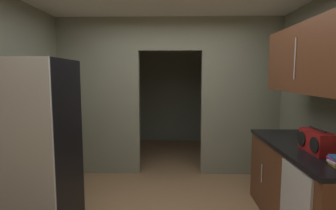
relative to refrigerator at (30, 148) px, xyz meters
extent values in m
cube|color=gray|center=(0.23, 1.80, 0.39)|extent=(1.34, 0.12, 2.59)
cube|color=gray|center=(2.58, 1.80, 0.39)|extent=(1.29, 0.12, 2.59)
cube|color=gray|center=(1.42, 1.80, 1.42)|extent=(1.03, 0.12, 0.53)
cube|color=gray|center=(1.39, 4.12, 0.39)|extent=(3.66, 0.10, 2.59)
cube|color=gray|center=(-0.39, 2.96, 0.39)|extent=(0.10, 2.32, 2.59)
cube|color=gray|center=(3.17, 2.96, 0.39)|extent=(0.10, 2.32, 2.59)
cube|color=black|center=(0.00, 0.02, 0.00)|extent=(0.83, 0.74, 1.82)
cube|color=#B7BABC|center=(0.00, -0.37, 0.00)|extent=(0.83, 0.03, 1.82)
cube|color=brown|center=(2.88, 0.09, -0.47)|extent=(0.65, 1.77, 0.89)
cube|color=black|center=(2.88, 0.09, 0.00)|extent=(0.69, 1.77, 0.04)
cylinder|color=#B7BABC|center=(2.54, -0.30, -0.42)|extent=(0.01, 0.01, 0.22)
cylinder|color=#B7BABC|center=(2.54, 0.48, -0.42)|extent=(0.01, 0.01, 0.22)
cube|color=brown|center=(2.88, 0.09, 0.92)|extent=(0.34, 1.59, 0.69)
cylinder|color=#B7BABC|center=(2.70, 0.09, 0.92)|extent=(0.01, 0.01, 0.41)
cube|color=maroon|center=(2.85, -0.13, 0.12)|extent=(0.16, 0.41, 0.21)
cylinder|color=#262626|center=(2.85, -0.13, 0.24)|extent=(0.02, 0.28, 0.02)
cylinder|color=black|center=(2.76, -0.25, 0.12)|extent=(0.01, 0.14, 0.14)
cylinder|color=black|center=(2.76, -0.01, 0.12)|extent=(0.01, 0.14, 0.14)
camera|label=1|loc=(1.49, -2.68, 0.75)|focal=28.89mm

